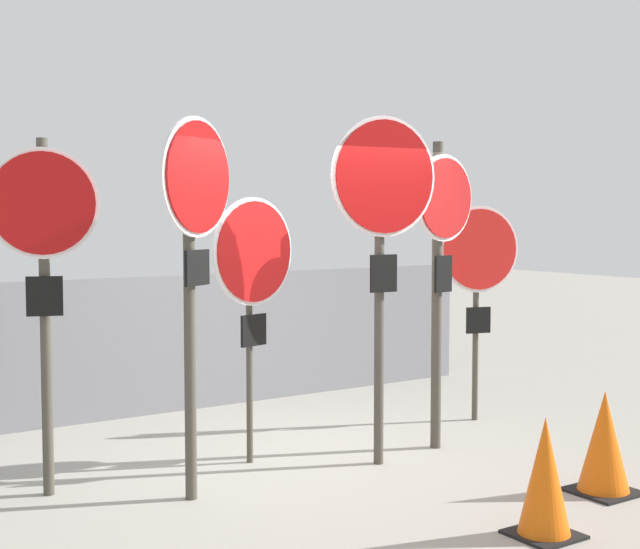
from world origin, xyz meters
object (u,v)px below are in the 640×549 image
object	(u,v)px
stop_sign_1	(195,230)
stop_sign_4	(441,245)
stop_sign_2	(253,267)
stop_sign_0	(44,247)
traffic_cone_1	(545,477)
traffic_cone_0	(604,442)
stop_sign_3	(383,215)
stop_sign_5	(479,264)

from	to	relation	value
stop_sign_1	stop_sign_4	xyz separation A→B (m)	(2.31, 0.10, -0.14)
stop_sign_1	stop_sign_2	size ratio (longest dim) A/B	1.25
stop_sign_0	traffic_cone_1	world-z (taller)	stop_sign_0
stop_sign_4	traffic_cone_0	xyz separation A→B (m)	(0.17, -1.56, -1.37)
stop_sign_0	traffic_cone_0	size ratio (longest dim) A/B	3.41
stop_sign_3	traffic_cone_0	size ratio (longest dim) A/B	3.73
stop_sign_2	stop_sign_3	world-z (taller)	stop_sign_3
stop_sign_0	traffic_cone_1	size ratio (longest dim) A/B	3.37
stop_sign_3	traffic_cone_1	bearing A→B (deg)	-88.49
stop_sign_4	traffic_cone_1	distance (m)	2.50
stop_sign_0	stop_sign_5	distance (m)	4.13
traffic_cone_0	stop_sign_3	bearing A→B (deg)	121.62
stop_sign_0	stop_sign_2	world-z (taller)	stop_sign_0
stop_sign_3	stop_sign_5	xyz separation A→B (m)	(1.69, 0.69, -0.46)
stop_sign_1	stop_sign_2	world-z (taller)	stop_sign_1
stop_sign_3	stop_sign_5	size ratio (longest dim) A/B	1.33
stop_sign_2	stop_sign_5	distance (m)	2.51
traffic_cone_0	traffic_cone_1	size ratio (longest dim) A/B	0.99
stop_sign_2	stop_sign_1	bearing A→B (deg)	-158.99
stop_sign_5	stop_sign_1	bearing A→B (deg)	-153.46
stop_sign_0	traffic_cone_0	distance (m)	4.17
stop_sign_1	traffic_cone_1	size ratio (longest dim) A/B	3.55
stop_sign_2	stop_sign_3	size ratio (longest dim) A/B	0.77
stop_sign_3	stop_sign_4	distance (m)	0.77
stop_sign_1	traffic_cone_0	world-z (taller)	stop_sign_1
stop_sign_3	stop_sign_2	bearing A→B (deg)	149.14
stop_sign_0	stop_sign_4	distance (m)	3.20
traffic_cone_0	traffic_cone_1	xyz separation A→B (m)	(-1.01, -0.36, 0.00)
stop_sign_5	traffic_cone_1	distance (m)	3.29
stop_sign_3	stop_sign_4	bearing A→B (deg)	15.85
stop_sign_0	stop_sign_5	world-z (taller)	stop_sign_0
stop_sign_1	stop_sign_2	xyz separation A→B (m)	(0.78, 0.57, -0.30)
stop_sign_3	stop_sign_1	bearing A→B (deg)	-175.64
stop_sign_1	stop_sign_5	distance (m)	3.37
stop_sign_1	stop_sign_2	distance (m)	1.01
stop_sign_4	traffic_cone_1	bearing A→B (deg)	-123.59
stop_sign_5	stop_sign_4	bearing A→B (deg)	-134.82
traffic_cone_0	traffic_cone_1	world-z (taller)	traffic_cone_1
stop_sign_1	stop_sign_0	bearing A→B (deg)	111.51
stop_sign_2	stop_sign_5	xyz separation A→B (m)	(2.51, 0.09, -0.06)
stop_sign_5	traffic_cone_0	world-z (taller)	stop_sign_5
stop_sign_1	stop_sign_5	xyz separation A→B (m)	(3.29, 0.66, -0.36)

